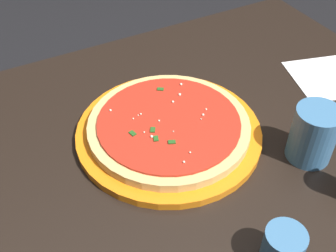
% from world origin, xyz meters
% --- Properties ---
extents(restaurant_table, '(1.06, 0.69, 0.74)m').
position_xyz_m(restaurant_table, '(0.00, 0.00, 0.59)').
color(restaurant_table, black).
rests_on(restaurant_table, ground_plane).
extents(serving_plate, '(0.33, 0.33, 0.01)m').
position_xyz_m(serving_plate, '(-0.01, -0.00, 0.75)').
color(serving_plate, orange).
rests_on(serving_plate, restaurant_table).
extents(pizza, '(0.28, 0.28, 0.02)m').
position_xyz_m(pizza, '(-0.01, -0.00, 0.77)').
color(pizza, '#DBB26B').
rests_on(pizza, serving_plate).
extents(cup_tall_drink, '(0.07, 0.07, 0.10)m').
position_xyz_m(cup_tall_drink, '(-0.19, 0.15, 0.79)').
color(cup_tall_drink, teal).
rests_on(cup_tall_drink, restaurant_table).
extents(cup_small_sauce, '(0.06, 0.06, 0.06)m').
position_xyz_m(cup_small_sauce, '(-0.02, 0.28, 0.77)').
color(cup_small_sauce, teal).
rests_on(cup_small_sauce, restaurant_table).
extents(napkin_folded_right, '(0.19, 0.18, 0.00)m').
position_xyz_m(napkin_folded_right, '(-0.39, 0.01, 0.75)').
color(napkin_folded_right, white).
rests_on(napkin_folded_right, restaurant_table).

